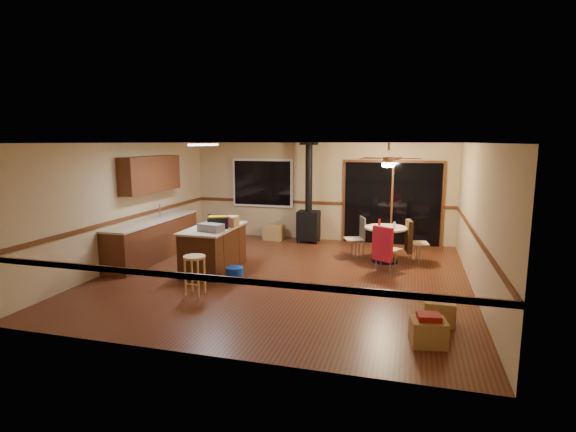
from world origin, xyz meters
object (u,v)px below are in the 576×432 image
at_px(chair_left, 359,233).
at_px(chair_right, 410,236).
at_px(bar_stool, 195,275).
at_px(chair_near, 383,244).
at_px(toolbox_grey, 211,228).
at_px(box_under_window, 274,232).
at_px(blue_bucket, 235,274).
at_px(box_corner_a, 428,332).
at_px(dining_table, 386,238).
at_px(kitchen_island, 214,249).
at_px(toolbox_black, 218,223).
at_px(wood_stove, 309,215).
at_px(box_corner_b, 439,312).

distance_m(chair_left, chair_right, 1.13).
height_order(bar_stool, chair_near, chair_near).
bearing_deg(chair_near, chair_right, 59.51).
distance_m(toolbox_grey, box_under_window, 3.59).
distance_m(toolbox_grey, chair_near, 3.45).
xyz_separation_m(blue_bucket, chair_near, (2.67, 1.34, 0.46)).
bearing_deg(box_corner_a, chair_near, 103.83).
bearing_deg(dining_table, toolbox_grey, -148.23).
bearing_deg(chair_near, kitchen_island, -167.58).
bearing_deg(chair_near, toolbox_black, -165.48).
height_order(wood_stove, toolbox_grey, wood_stove).
distance_m(wood_stove, box_under_window, 1.10).
relative_size(toolbox_black, bar_stool, 0.58).
xyz_separation_m(wood_stove, box_corner_a, (2.85, -5.50, -0.56)).
height_order(dining_table, chair_near, chair_near).
xyz_separation_m(toolbox_black, box_corner_b, (4.19, -1.59, -0.84)).
relative_size(toolbox_black, blue_bucket, 1.22).
height_order(wood_stove, bar_stool, wood_stove).
xyz_separation_m(chair_left, box_under_window, (-2.43, 1.36, -0.39)).
bearing_deg(kitchen_island, box_under_window, 83.85).
bearing_deg(kitchen_island, chair_right, 22.60).
height_order(toolbox_black, blue_bucket, toolbox_black).
relative_size(kitchen_island, toolbox_grey, 3.50).
height_order(wood_stove, chair_left, wood_stove).
xyz_separation_m(bar_stool, dining_table, (3.03, 3.09, 0.19)).
distance_m(kitchen_island, box_corner_b, 4.65).
bearing_deg(blue_bucket, bar_stool, -112.29).
xyz_separation_m(toolbox_black, box_under_window, (0.19, 3.19, -0.81)).
bearing_deg(toolbox_black, dining_table, 27.70).
relative_size(bar_stool, chair_left, 1.32).
relative_size(chair_near, box_corner_b, 1.62).
bearing_deg(box_corner_a, box_under_window, 124.55).
distance_m(blue_bucket, chair_near, 3.03).
bearing_deg(chair_near, toolbox_grey, -160.53).
relative_size(dining_table, box_corner_a, 2.05).
xyz_separation_m(box_under_window, box_corner_a, (3.82, -5.55, -0.03)).
height_order(wood_stove, chair_near, wood_stove).
height_order(kitchen_island, chair_near, chair_near).
bearing_deg(wood_stove, box_under_window, 177.04).
xyz_separation_m(bar_stool, box_under_window, (0.00, 4.59, -0.14)).
xyz_separation_m(toolbox_black, bar_stool, (0.19, -1.40, -0.67)).
bearing_deg(chair_right, box_corner_b, -82.31).
relative_size(chair_left, box_corner_b, 1.21).
relative_size(toolbox_grey, box_corner_a, 1.07).
xyz_separation_m(wood_stove, dining_table, (2.06, -1.45, -0.20)).
relative_size(toolbox_black, chair_left, 0.77).
height_order(blue_bucket, box_corner_b, box_corner_b).
bearing_deg(chair_left, box_under_window, 150.68).
height_order(toolbox_grey, chair_near, toolbox_grey).
height_order(toolbox_black, chair_left, toolbox_black).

